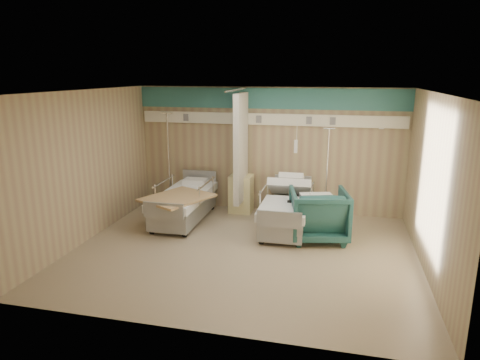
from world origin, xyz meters
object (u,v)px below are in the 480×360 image
(iv_stand_right, at_px, (326,200))
(bed_right, at_px, (286,214))
(bedside_cabinet, at_px, (241,194))
(bed_left, at_px, (184,207))
(visitor_armchair, at_px, (318,214))
(iv_stand_left, at_px, (170,187))

(iv_stand_right, bearing_deg, bed_right, -130.57)
(bed_right, distance_m, bedside_cabinet, 1.46)
(bedside_cabinet, bearing_deg, bed_left, -139.40)
(bed_left, height_order, visitor_armchair, visitor_armchair)
(bed_left, distance_m, visitor_armchair, 2.88)
(visitor_armchair, distance_m, iv_stand_left, 3.79)
(iv_stand_left, bearing_deg, bedside_cabinet, -1.06)
(iv_stand_right, distance_m, iv_stand_left, 3.64)
(bedside_cabinet, xyz_separation_m, visitor_armchair, (1.80, -1.28, 0.06))
(bed_right, relative_size, bed_left, 1.00)
(bed_right, xyz_separation_m, visitor_armchair, (0.65, -0.38, 0.17))
(bed_left, relative_size, iv_stand_right, 1.09)
(bedside_cabinet, bearing_deg, visitor_armchair, -35.39)
(visitor_armchair, bearing_deg, iv_stand_right, -105.59)
(iv_stand_right, bearing_deg, bed_left, -163.63)
(bed_left, height_order, bedside_cabinet, bedside_cabinet)
(bed_left, bearing_deg, iv_stand_right, 16.37)
(bed_right, distance_m, visitor_armchair, 0.78)
(iv_stand_right, xyz_separation_m, iv_stand_left, (-3.64, 0.07, 0.05))
(bed_right, height_order, visitor_armchair, visitor_armchair)
(bed_left, distance_m, bedside_cabinet, 1.39)
(bed_left, relative_size, visitor_armchair, 2.01)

